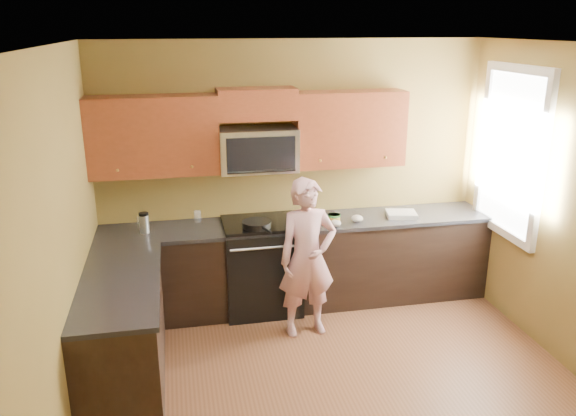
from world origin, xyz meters
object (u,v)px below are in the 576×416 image
object	(u,v)px
frying_pan	(257,227)
butter_tub	(334,221)
stove	(262,265)
travel_mug	(145,233)
woman	(307,258)
microwave	(258,170)

from	to	relation	value
frying_pan	butter_tub	size ratio (longest dim) A/B	3.81
stove	travel_mug	distance (m)	1.21
woman	frying_pan	distance (m)	0.61
travel_mug	frying_pan	bearing A→B (deg)	-7.69
butter_tub	microwave	bearing A→B (deg)	166.86
butter_tub	frying_pan	bearing A→B (deg)	-172.84
woman	butter_tub	size ratio (longest dim) A/B	11.72
microwave	frying_pan	xyz separation A→B (m)	(-0.06, -0.28, -0.50)
microwave	woman	bearing A→B (deg)	-63.49
microwave	frying_pan	world-z (taller)	microwave
frying_pan	travel_mug	world-z (taller)	travel_mug
stove	butter_tub	xyz separation A→B (m)	(0.74, -0.05, 0.45)
stove	travel_mug	world-z (taller)	travel_mug
microwave	woman	xyz separation A→B (m)	(0.34, -0.69, -0.69)
stove	woman	bearing A→B (deg)	-58.66
microwave	butter_tub	bearing A→B (deg)	-13.14
butter_tub	travel_mug	size ratio (longest dim) A/B	0.65
frying_pan	travel_mug	distance (m)	1.08
woman	travel_mug	bearing A→B (deg)	153.58
frying_pan	butter_tub	world-z (taller)	frying_pan
microwave	butter_tub	size ratio (longest dim) A/B	5.85
butter_tub	woman	bearing A→B (deg)	-127.74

